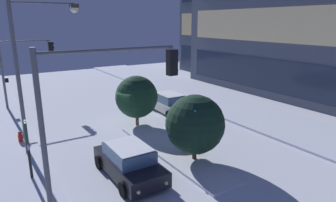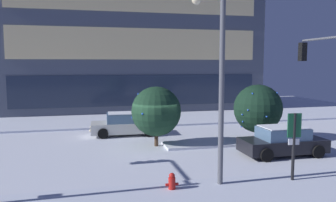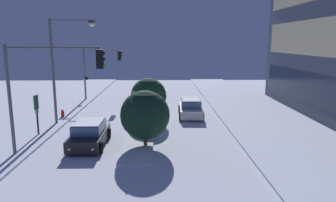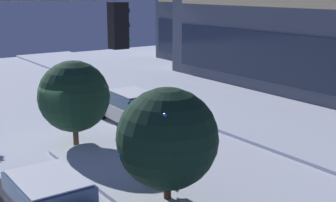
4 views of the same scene
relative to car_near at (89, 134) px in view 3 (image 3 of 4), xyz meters
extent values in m
plane|color=silver|center=(-6.20, 3.12, -0.71)|extent=(52.00, 52.00, 0.00)
cube|color=silver|center=(-6.20, -5.54, -0.64)|extent=(52.00, 5.20, 0.14)
cube|color=silver|center=(-6.20, 11.79, -0.64)|extent=(52.00, 5.20, 0.14)
cube|color=silver|center=(-1.05, 2.99, -0.64)|extent=(9.00, 1.80, 0.14)
cube|color=#232D42|center=(-4.94, 16.70, 1.48)|extent=(23.34, 0.10, 2.92)
cube|color=#F9E09E|center=(-4.94, 16.70, 5.86)|extent=(23.34, 0.10, 2.92)
cube|color=#424C5B|center=(-18.82, 24.42, 7.92)|extent=(11.34, 9.64, 17.26)
cube|color=#232D42|center=(-18.82, 19.56, 1.45)|extent=(10.21, 0.10, 2.88)
cube|color=#F2D18C|center=(-18.82, 19.56, 5.76)|extent=(10.21, 0.10, 2.88)
cube|color=#232D42|center=(-18.82, 19.56, 10.08)|extent=(10.21, 0.10, 2.88)
cube|color=black|center=(0.00, 0.00, -0.18)|extent=(4.31, 1.87, 0.66)
cube|color=slate|center=(0.00, 0.00, 0.43)|extent=(2.33, 1.68, 0.60)
cube|color=white|center=(0.00, 0.00, 0.76)|extent=(2.16, 1.57, 0.04)
sphere|color=#F9E5B2|center=(2.17, 0.64, -0.21)|extent=(0.16, 0.16, 0.16)
sphere|color=#F9E5B2|center=(2.17, -0.63, -0.21)|extent=(0.16, 0.16, 0.16)
cylinder|color=black|center=(1.42, 0.93, -0.38)|extent=(0.66, 0.22, 0.66)
cylinder|color=black|center=(1.42, -0.92, -0.38)|extent=(0.66, 0.22, 0.66)
cylinder|color=black|center=(-1.42, 0.92, -0.38)|extent=(0.66, 0.22, 0.66)
cylinder|color=black|center=(-1.42, -0.93, -0.38)|extent=(0.66, 0.22, 0.66)
cube|color=silver|center=(-7.35, 6.87, -0.18)|extent=(4.50, 1.97, 0.66)
cube|color=slate|center=(-7.35, 6.87, 0.43)|extent=(2.45, 1.71, 0.60)
cube|color=white|center=(-7.35, 6.87, 0.76)|extent=(2.27, 1.59, 0.04)
sphere|color=#F9E5B2|center=(-9.60, 6.35, -0.21)|extent=(0.16, 0.16, 0.16)
sphere|color=#F9E5B2|center=(-9.55, 7.57, -0.21)|extent=(0.16, 0.16, 0.16)
cylinder|color=black|center=(-8.84, 6.04, -0.38)|extent=(0.67, 0.25, 0.66)
cylinder|color=black|center=(-8.77, 7.83, -0.38)|extent=(0.67, 0.25, 0.66)
cylinder|color=black|center=(-5.92, 5.92, -0.38)|extent=(0.67, 0.25, 0.66)
cylinder|color=black|center=(-5.85, 7.71, -0.38)|extent=(0.67, 0.25, 0.66)
cylinder|color=#565960|center=(1.75, -3.74, 2.36)|extent=(0.18, 0.18, 6.14)
cylinder|color=#565960|center=(1.75, -1.29, 5.23)|extent=(0.12, 4.91, 0.12)
cube|color=black|center=(1.75, 1.17, 4.63)|extent=(0.32, 0.36, 1.00)
sphere|color=black|center=(1.75, 1.36, 4.95)|extent=(0.20, 0.20, 0.20)
sphere|color=black|center=(1.75, 1.36, 4.63)|extent=(0.20, 0.20, 0.20)
sphere|color=green|center=(1.75, 1.36, 4.31)|extent=(0.20, 0.20, 0.20)
cylinder|color=#565960|center=(-14.88, -3.74, 2.07)|extent=(0.18, 0.18, 5.55)
cylinder|color=#565960|center=(-14.88, -1.86, 4.64)|extent=(0.12, 3.76, 0.12)
cube|color=black|center=(-14.88, 0.02, 4.04)|extent=(0.32, 0.36, 1.00)
sphere|color=black|center=(-14.88, 0.21, 4.36)|extent=(0.20, 0.20, 0.20)
sphere|color=black|center=(-14.88, 0.21, 4.04)|extent=(0.20, 0.20, 0.20)
sphere|color=green|center=(-14.88, 0.21, 3.72)|extent=(0.20, 0.20, 0.20)
cube|color=black|center=(-14.88, -3.52, 1.69)|extent=(0.20, 0.24, 0.36)
cylinder|color=#565960|center=(-4.88, -3.61, 3.24)|extent=(0.20, 0.20, 7.90)
cylinder|color=#565960|center=(-4.89, -2.10, 7.04)|extent=(0.12, 3.03, 0.10)
cube|color=#333338|center=(-4.90, -0.58, 6.94)|extent=(0.56, 0.36, 0.20)
sphere|color=#F9E5B2|center=(-4.90, -0.58, 6.81)|extent=(0.44, 0.44, 0.44)
cylinder|color=red|center=(-6.80, -3.73, -0.43)|extent=(0.26, 0.26, 0.57)
sphere|color=red|center=(-6.80, -3.73, -0.08)|extent=(0.22, 0.22, 0.22)
cylinder|color=red|center=(-6.98, -3.73, -0.40)|extent=(0.12, 0.10, 0.10)
cylinder|color=red|center=(-6.62, -3.73, -0.40)|extent=(0.12, 0.10, 0.10)
cylinder|color=black|center=(-1.94, -3.85, 0.68)|extent=(0.12, 0.12, 2.78)
cube|color=#144C2D|center=(-1.94, -3.85, 1.60)|extent=(0.55, 0.11, 0.94)
cube|color=white|center=(-1.94, -3.85, 0.96)|extent=(0.44, 0.09, 0.24)
cylinder|color=#473323|center=(0.39, 3.43, -0.35)|extent=(0.22, 0.22, 0.72)
sphere|color=black|center=(0.39, 3.43, 1.26)|extent=(2.94, 2.94, 2.94)
sphere|color=blue|center=(0.18, 1.98, 0.99)|extent=(0.10, 0.10, 0.10)
sphere|color=blue|center=(1.25, 2.74, 2.26)|extent=(0.10, 0.10, 0.10)
sphere|color=blue|center=(-0.94, 2.80, 1.03)|extent=(0.10, 0.10, 0.10)
sphere|color=blue|center=(-0.58, 3.61, 0.15)|extent=(0.10, 0.10, 0.10)
sphere|color=blue|center=(-0.39, 2.65, 2.26)|extent=(0.10, 0.10, 0.10)
sphere|color=blue|center=(-0.84, 2.92, 0.59)|extent=(0.10, 0.10, 0.10)
sphere|color=blue|center=(0.37, 4.57, 0.32)|extent=(0.10, 0.10, 0.10)
sphere|color=blue|center=(-0.75, 2.46, 1.33)|extent=(0.10, 0.10, 0.10)
cylinder|color=#473323|center=(-5.95, 3.39, -0.31)|extent=(0.22, 0.22, 0.81)
sphere|color=#193823|center=(-5.95, 3.39, 1.30)|extent=(2.83, 2.83, 2.83)
sphere|color=blue|center=(-7.30, 3.71, 0.95)|extent=(0.10, 0.10, 0.10)
sphere|color=blue|center=(-6.91, 2.33, 1.34)|extent=(0.10, 0.10, 0.10)
sphere|color=blue|center=(-6.19, 4.79, 1.16)|extent=(0.10, 0.10, 0.10)
sphere|color=blue|center=(-6.97, 3.45, 2.30)|extent=(0.10, 0.10, 0.10)
sphere|color=blue|center=(-6.39, 4.56, 2.00)|extent=(0.10, 0.10, 0.10)
camera|label=1|loc=(11.35, -5.09, 6.17)|focal=31.77mm
camera|label=2|loc=(-9.69, -15.38, 3.96)|focal=36.43mm
camera|label=3|loc=(18.38, 4.39, 5.58)|focal=33.37mm
camera|label=4|loc=(10.65, -3.78, 5.40)|focal=49.51mm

